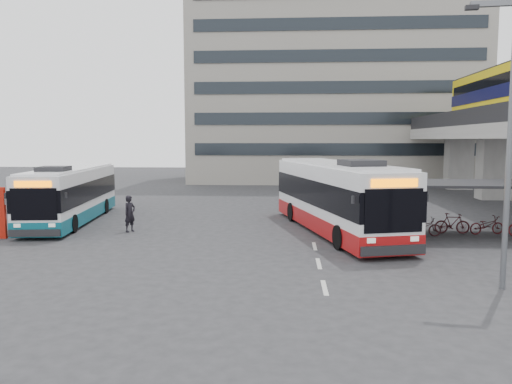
# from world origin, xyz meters

# --- Properties ---
(ground) EXTENTS (120.00, 120.00, 0.00)m
(ground) POSITION_xyz_m (0.00, 0.00, 0.00)
(ground) COLOR #28282B
(ground) RESTS_ON ground
(bike_shelter) EXTENTS (10.00, 4.00, 2.54)m
(bike_shelter) POSITION_xyz_m (8.47, 3.00, 1.44)
(bike_shelter) COLOR #595B60
(bike_shelter) RESTS_ON ground
(office_block) EXTENTS (30.00, 15.00, 25.00)m
(office_block) POSITION_xyz_m (6.00, 36.00, 12.50)
(office_block) COLOR gray
(office_block) RESTS_ON ground
(road_markings) EXTENTS (0.15, 7.60, 0.01)m
(road_markings) POSITION_xyz_m (2.50, -3.00, 0.01)
(road_markings) COLOR beige
(road_markings) RESTS_ON ground
(bus_main) EXTENTS (5.80, 12.72, 3.68)m
(bus_main) POSITION_xyz_m (3.68, 3.55, 1.71)
(bus_main) COLOR white
(bus_main) RESTS_ON ground
(bus_teal) EXTENTS (3.71, 11.10, 3.22)m
(bus_teal) POSITION_xyz_m (-10.64, 5.66, 1.49)
(bus_teal) COLOR white
(bus_teal) RESTS_ON ground
(pedestrian) EXTENTS (0.70, 0.79, 1.81)m
(pedestrian) POSITION_xyz_m (-6.44, 2.84, 0.90)
(pedestrian) COLOR black
(pedestrian) RESTS_ON ground
(lamp_post) EXTENTS (1.51, 0.34, 8.59)m
(lamp_post) POSITION_xyz_m (7.82, -5.70, 4.89)
(lamp_post) COLOR #595B60
(lamp_post) RESTS_ON ground
(sign_totem_mid) EXTENTS (0.52, 0.17, 2.38)m
(sign_totem_mid) POSITION_xyz_m (-11.83, 0.80, 1.23)
(sign_totem_mid) COLOR #AD170A
(sign_totem_mid) RESTS_ON ground
(sign_totem_north) EXTENTS (0.57, 0.29, 2.68)m
(sign_totem_north) POSITION_xyz_m (-14.05, 9.92, 1.38)
(sign_totem_north) COLOR #AD170A
(sign_totem_north) RESTS_ON ground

